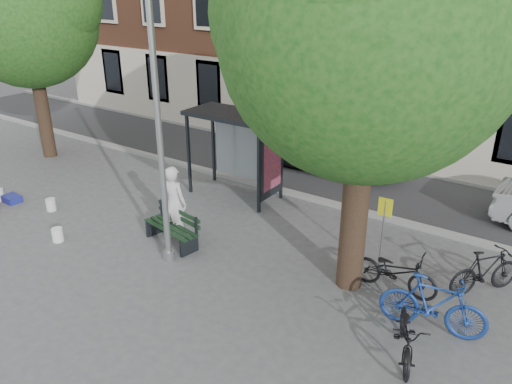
{
  "coord_description": "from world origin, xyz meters",
  "views": [
    {
      "loc": [
        7.59,
        -7.37,
        6.3
      ],
      "look_at": [
        1.23,
        1.9,
        1.4
      ],
      "focal_mm": 35.0,
      "sensor_mm": 36.0,
      "label": 1
    }
  ],
  "objects": [
    {
      "name": "painter",
      "position": [
        -0.62,
        0.93,
        0.99
      ],
      "size": [
        0.75,
        0.51,
        1.98
      ],
      "primitive_type": "imported",
      "rotation": [
        0.0,
        0.0,
        3.2
      ],
      "color": "silver",
      "rests_on": "ground"
    },
    {
      "name": "bike_c",
      "position": [
        5.79,
        -0.03,
        0.46
      ],
      "size": [
        1.22,
        1.84,
        0.91
      ],
      "primitive_type": "imported",
      "rotation": [
        0.0,
        0.0,
        0.39
      ],
      "color": "black",
      "rests_on": "ground"
    },
    {
      "name": "ground",
      "position": [
        0.0,
        0.0,
        0.0
      ],
      "size": [
        90.0,
        90.0,
        0.0
      ],
      "primitive_type": "plane",
      "color": "#4C4C4F",
      "rests_on": "ground"
    },
    {
      "name": "tree_left",
      "position": [
        -8.99,
        2.88,
        5.22
      ],
      "size": [
        5.18,
        4.86,
        7.4
      ],
      "color": "black",
      "rests_on": "ground"
    },
    {
      "name": "curb_far",
      "position": [
        0.0,
        9.0,
        0.06
      ],
      "size": [
        40.0,
        0.25,
        0.12
      ],
      "primitive_type": "cube",
      "color": "gray",
      "rests_on": "ground"
    },
    {
      "name": "bike_a",
      "position": [
        4.9,
        1.81,
        0.49
      ],
      "size": [
        1.87,
        0.68,
        0.97
      ],
      "primitive_type": "imported",
      "rotation": [
        0.0,
        0.0,
        1.59
      ],
      "color": "black",
      "rests_on": "ground"
    },
    {
      "name": "road",
      "position": [
        0.0,
        7.0,
        0.01
      ],
      "size": [
        40.0,
        4.0,
        0.01
      ],
      "primitive_type": "cube",
      "color": "#28282B",
      "rests_on": "ground"
    },
    {
      "name": "tree_right",
      "position": [
        4.01,
        1.38,
        5.62
      ],
      "size": [
        5.76,
        5.6,
        8.2
      ],
      "color": "black",
      "rests_on": "ground"
    },
    {
      "name": "car_dark",
      "position": [
        -0.02,
        7.92,
        0.78
      ],
      "size": [
        5.81,
        2.98,
        1.57
      ],
      "primitive_type": "imported",
      "rotation": [
        0.0,
        0.0,
        1.64
      ],
      "color": "black",
      "rests_on": "ground"
    },
    {
      "name": "bucket_c",
      "position": [
        -4.75,
        0.08,
        0.18
      ],
      "size": [
        0.3,
        0.3,
        0.36
      ],
      "primitive_type": "cylinder",
      "rotation": [
        0.0,
        0.0,
        0.06
      ],
      "color": "silver",
      "rests_on": "ground"
    },
    {
      "name": "bike_d",
      "position": [
        6.5,
        2.85,
        0.52
      ],
      "size": [
        1.47,
        1.67,
        1.05
      ],
      "primitive_type": "imported",
      "rotation": [
        0.0,
        0.0,
        2.47
      ],
      "color": "black",
      "rests_on": "ground"
    },
    {
      "name": "bike_b",
      "position": [
        5.96,
        0.92,
        0.6
      ],
      "size": [
        2.06,
        0.87,
        1.2
      ],
      "primitive_type": "imported",
      "rotation": [
        0.0,
        0.0,
        1.73
      ],
      "color": "navy",
      "rests_on": "ground"
    },
    {
      "name": "notice_sign",
      "position": [
        4.34,
        2.37,
        1.32
      ],
      "size": [
        0.32,
        0.04,
        1.85
      ],
      "rotation": [
        0.0,
        0.0,
        0.03
      ],
      "color": "#9EA0A3",
      "rests_on": "ground"
    },
    {
      "name": "bench",
      "position": [
        -0.49,
        0.68,
        0.4
      ],
      "size": [
        1.75,
        0.83,
        0.86
      ],
      "rotation": [
        0.0,
        0.0,
        -0.18
      ],
      "color": "#1E2328",
      "rests_on": "ground"
    },
    {
      "name": "blue_crate",
      "position": [
        -6.26,
        -0.23,
        0.1
      ],
      "size": [
        0.57,
        0.43,
        0.2
      ],
      "primitive_type": "cube",
      "rotation": [
        0.0,
        0.0,
        -0.05
      ],
      "color": "navy",
      "rests_on": "ground"
    },
    {
      "name": "bucket_b",
      "position": [
        -3.0,
        -0.94,
        0.18
      ],
      "size": [
        0.29,
        0.29,
        0.36
      ],
      "primitive_type": "cylinder",
      "rotation": [
        0.0,
        0.0,
        0.03
      ],
      "color": "white",
      "rests_on": "ground"
    },
    {
      "name": "lamppost",
      "position": [
        0.0,
        0.0,
        2.78
      ],
      "size": [
        0.28,
        0.35,
        6.11
      ],
      "color": "#9EA0A3",
      "rests_on": "ground"
    },
    {
      "name": "curb_near",
      "position": [
        0.0,
        5.0,
        0.06
      ],
      "size": [
        40.0,
        0.25,
        0.12
      ],
      "primitive_type": "cube",
      "color": "gray",
      "rests_on": "ground"
    },
    {
      "name": "bus_shelter",
      "position": [
        -0.61,
        4.11,
        1.92
      ],
      "size": [
        2.85,
        1.45,
        2.62
      ],
      "color": "#1E2328",
      "rests_on": "ground"
    }
  ]
}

